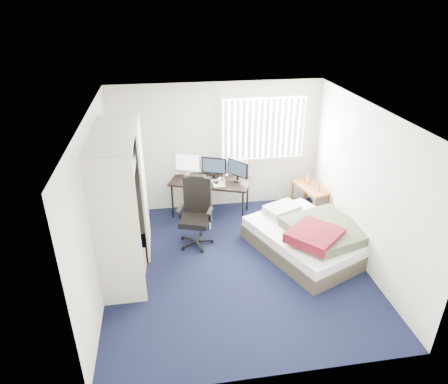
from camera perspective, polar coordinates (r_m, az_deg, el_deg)
ground at (r=6.53m, az=1.75°, el=-10.42°), size 4.20×4.20×0.00m
room_shell at (r=5.75m, az=1.95°, el=1.68°), size 4.20×4.20×4.20m
window_assembly at (r=7.77m, az=5.71°, el=9.01°), size 1.72×0.09×1.32m
closet at (r=6.00m, az=-14.44°, el=0.26°), size 0.64×1.84×2.22m
desk at (r=7.61m, az=-1.91°, el=1.99°), size 1.63×1.17×1.19m
office_chair at (r=6.87m, az=-3.97°, el=-3.78°), size 0.72×0.72×1.21m
footstool at (r=7.42m, az=-2.78°, el=-3.89°), size 0.29×0.24×0.22m
nightstand at (r=7.93m, az=12.30°, el=0.37°), size 0.61×0.91×0.75m
bed at (r=6.85m, az=12.08°, el=-6.35°), size 2.04×2.29×0.63m
pine_box at (r=6.47m, az=-13.15°, el=-9.84°), size 0.46×0.36×0.33m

